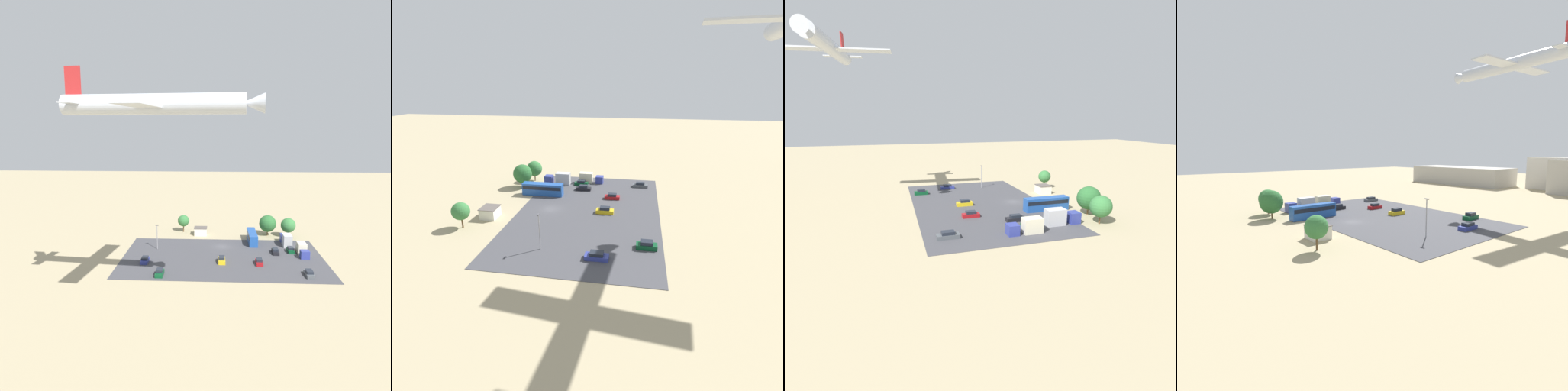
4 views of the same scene
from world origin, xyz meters
TOP-DOWN VIEW (x-y plane):
  - ground_plane at (0.00, 0.00)m, footprint 400.00×400.00m
  - parking_lot_surface at (0.00, 9.78)m, footprint 55.69×34.46m
  - shed_building at (7.02, -12.85)m, footprint 4.32×3.93m
  - bus at (-9.56, -5.02)m, footprint 2.56×11.49m
  - parked_car_0 at (-19.81, 4.13)m, footprint 1.73×4.09m
  - parked_car_1 at (-15.24, 5.67)m, footprint 1.70×4.38m
  - parked_car_2 at (20.93, 14.70)m, footprint 1.90×4.42m
  - parked_car_3 at (15.62, 23.74)m, footprint 1.85×4.06m
  - parked_car_4 at (-20.92, 22.21)m, footprint 1.84×4.53m
  - parked_car_5 at (0.26, 13.82)m, footprint 1.84×4.29m
  - parked_car_6 at (-9.63, 14.69)m, footprint 1.73×4.10m
  - parked_truck_0 at (-19.84, -2.96)m, footprint 2.54×7.96m
  - parked_truck_1 at (-22.73, 6.36)m, footprint 2.41×7.48m
  - tree_near_shed at (-21.93, -11.58)m, footprint 4.86×4.86m
  - tree_apron_mid at (-15.41, -13.12)m, footprint 5.66×5.66m
  - tree_apron_far at (13.11, -16.42)m, footprint 3.97×3.97m
  - light_pole_lot_centre at (19.27, 3.49)m, footprint 0.90×0.28m
  - airplane at (12.03, 44.62)m, footprint 35.87×29.69m

SIDE VIEW (x-z plane):
  - ground_plane at x=0.00m, z-range 0.00..0.00m
  - parking_lot_surface at x=0.00m, z-range 0.00..0.08m
  - parked_car_4 at x=-20.92m, z-range -0.04..1.41m
  - parked_car_2 at x=20.93m, z-range -0.04..1.42m
  - parked_car_0 at x=-19.81m, z-range -0.05..1.47m
  - parked_car_6 at x=-9.63m, z-range -0.05..1.47m
  - parked_car_1 at x=-15.24m, z-range -0.05..1.49m
  - parked_car_5 at x=0.26m, z-range -0.06..1.58m
  - parked_car_3 at x=15.62m, z-range -0.06..1.60m
  - shed_building at x=7.02m, z-range 0.01..2.61m
  - parked_truck_1 at x=-22.73m, z-range -0.05..3.10m
  - parked_truck_0 at x=-19.84m, z-range -0.07..3.52m
  - bus at x=-9.56m, z-range 0.21..3.57m
  - tree_apron_far at x=13.11m, z-range 0.97..6.89m
  - tree_near_shed at x=-21.93m, z-range 0.80..7.26m
  - tree_apron_mid at x=-15.41m, z-range 0.66..7.64m
  - light_pole_lot_centre at x=19.27m, z-range 0.50..7.94m
  - airplane at x=12.03m, z-range 35.53..44.03m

